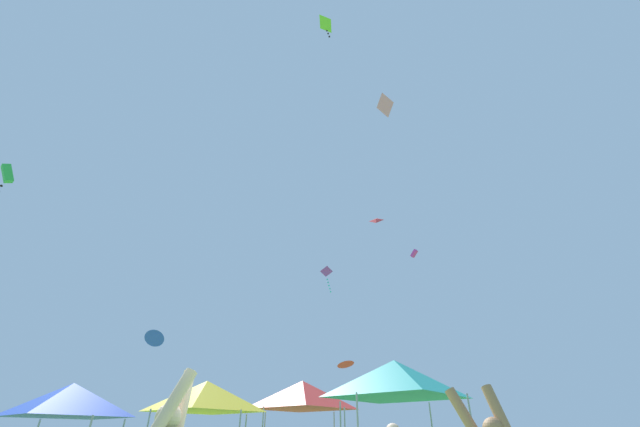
# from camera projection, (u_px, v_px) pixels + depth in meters

# --- Properties ---
(canopy_tent_red) EXTENTS (3.39, 3.39, 3.63)m
(canopy_tent_red) POSITION_uv_depth(u_px,v_px,m) (302.00, 395.00, 16.44)
(canopy_tent_red) COLOR #9E9EA3
(canopy_tent_red) RESTS_ON ground
(canopy_tent_yellow) EXTENTS (3.06, 3.06, 3.27)m
(canopy_tent_yellow) POSITION_uv_depth(u_px,v_px,m) (205.00, 396.00, 13.66)
(canopy_tent_yellow) COLOR #9E9EA3
(canopy_tent_yellow) RESTS_ON ground
(canopy_tent_blue) EXTENTS (2.68, 2.68, 2.87)m
(canopy_tent_blue) POSITION_uv_depth(u_px,v_px,m) (69.00, 400.00, 10.91)
(canopy_tent_blue) COLOR #9E9EA3
(canopy_tent_blue) RESTS_ON ground
(canopy_tent_teal) EXTENTS (3.45, 3.45, 3.70)m
(canopy_tent_teal) POSITION_uv_depth(u_px,v_px,m) (395.00, 379.00, 12.38)
(canopy_tent_teal) COLOR #9E9EA3
(canopy_tent_teal) RESTS_ON ground
(kite_lime_diamond) EXTENTS (1.12, 1.10, 1.95)m
(kite_lime_diamond) POSITION_uv_depth(u_px,v_px,m) (326.00, 25.00, 25.98)
(kite_lime_diamond) COLOR #75D138
(kite_purple_diamond) EXTENTS (0.83, 1.13, 2.10)m
(kite_purple_diamond) POSITION_uv_depth(u_px,v_px,m) (327.00, 273.00, 33.39)
(kite_purple_diamond) COLOR purple
(kite_red_diamond) EXTENTS (1.07, 1.16, 0.83)m
(kite_red_diamond) POSITION_uv_depth(u_px,v_px,m) (376.00, 220.00, 28.81)
(kite_red_diamond) COLOR red
(kite_magenta_box) EXTENTS (0.65, 0.88, 0.73)m
(kite_magenta_box) POSITION_uv_depth(u_px,v_px,m) (414.00, 253.00, 38.65)
(kite_magenta_box) COLOR #D6389E
(kite_pink_diamond) EXTENTS (0.61, 0.61, 0.52)m
(kite_pink_diamond) POSITION_uv_depth(u_px,v_px,m) (385.00, 106.00, 13.83)
(kite_pink_diamond) COLOR pink
(kite_green_box) EXTENTS (0.49, 0.46, 1.34)m
(kite_green_box) POSITION_uv_depth(u_px,v_px,m) (7.00, 175.00, 12.23)
(kite_green_box) COLOR green
(kite_red_delta) EXTENTS (1.77, 1.77, 0.53)m
(kite_red_delta) POSITION_uv_depth(u_px,v_px,m) (345.00, 363.00, 29.45)
(kite_red_delta) COLOR red
(kite_blue_delta) EXTENTS (1.56, 1.29, 1.17)m
(kite_blue_delta) POSITION_uv_depth(u_px,v_px,m) (155.00, 338.00, 30.16)
(kite_blue_delta) COLOR blue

